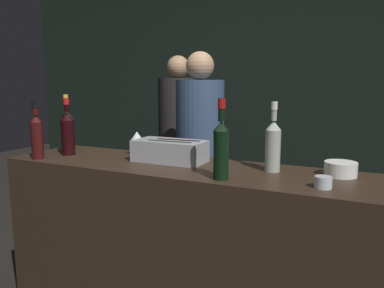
% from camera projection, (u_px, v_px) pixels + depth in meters
% --- Properties ---
extents(wall_back_chalkboard, '(6.40, 0.06, 2.80)m').
position_uv_depth(wall_back_chalkboard, '(279.00, 84.00, 3.78)').
color(wall_back_chalkboard, black).
rests_on(wall_back_chalkboard, ground_plane).
extents(bar_counter, '(2.19, 0.54, 0.96)m').
position_uv_depth(bar_counter, '(190.00, 250.00, 2.10)').
color(bar_counter, '#2D2116').
rests_on(bar_counter, ground_plane).
extents(ice_bin_with_bottles, '(0.41, 0.21, 0.13)m').
position_uv_depth(ice_bin_with_bottles, '(171.00, 150.00, 2.14)').
color(ice_bin_with_bottles, '#9EA0A5').
rests_on(ice_bin_with_bottles, bar_counter).
extents(bowl_white, '(0.15, 0.15, 0.07)m').
position_uv_depth(bowl_white, '(341.00, 168.00, 1.81)').
color(bowl_white, white).
rests_on(bowl_white, bar_counter).
extents(wine_glass, '(0.09, 0.09, 0.15)m').
position_uv_depth(wine_glass, '(137.00, 137.00, 2.34)').
color(wine_glass, silver).
rests_on(wine_glass, bar_counter).
extents(candle_votive, '(0.07, 0.07, 0.05)m').
position_uv_depth(candle_votive, '(323.00, 182.00, 1.60)').
color(candle_votive, silver).
rests_on(candle_votive, bar_counter).
extents(red_wine_bottle_black_foil, '(0.07, 0.07, 0.34)m').
position_uv_depth(red_wine_bottle_black_foil, '(37.00, 135.00, 2.21)').
color(red_wine_bottle_black_foil, '#380F0F').
rests_on(red_wine_bottle_black_foil, bar_counter).
extents(white_wine_bottle, '(0.08, 0.08, 0.36)m').
position_uv_depth(white_wine_bottle, '(273.00, 144.00, 1.89)').
color(white_wine_bottle, '#9EA899').
rests_on(white_wine_bottle, bar_counter).
extents(red_wine_bottle_tall, '(0.08, 0.08, 0.35)m').
position_uv_depth(red_wine_bottle_tall, '(68.00, 132.00, 2.34)').
color(red_wine_bottle_tall, black).
rests_on(red_wine_bottle_tall, bar_counter).
extents(red_wine_bottle_burgundy, '(0.07, 0.07, 0.38)m').
position_uv_depth(red_wine_bottle_burgundy, '(221.00, 146.00, 1.73)').
color(red_wine_bottle_burgundy, black).
rests_on(red_wine_bottle_burgundy, bar_counter).
extents(champagne_bottle, '(0.08, 0.08, 0.37)m').
position_uv_depth(champagne_bottle, '(67.00, 129.00, 2.45)').
color(champagne_bottle, black).
rests_on(champagne_bottle, bar_counter).
extents(person_in_hoodie, '(0.36, 0.36, 1.64)m').
position_uv_depth(person_in_hoodie, '(200.00, 149.00, 2.87)').
color(person_in_hoodie, black).
rests_on(person_in_hoodie, ground_plane).
extents(person_blond_tee, '(0.38, 0.38, 1.67)m').
position_uv_depth(person_blond_tee, '(178.00, 134.00, 3.61)').
color(person_blond_tee, black).
rests_on(person_blond_tee, ground_plane).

